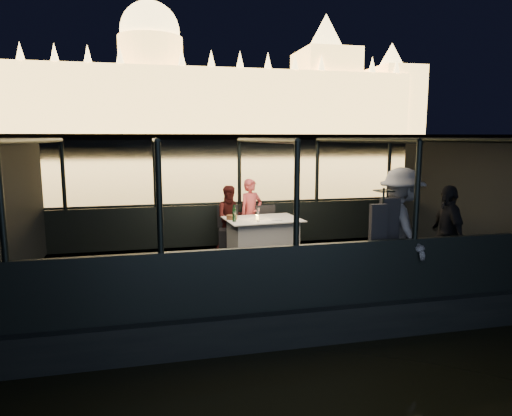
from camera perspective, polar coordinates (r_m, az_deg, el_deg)
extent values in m
plane|color=black|center=(87.83, -11.97, 6.75)|extent=(500.00, 500.00, 0.00)
cube|color=black|center=(8.48, 0.63, -10.81)|extent=(8.60, 4.40, 1.00)
cube|color=black|center=(8.33, 0.63, -7.70)|extent=(8.00, 4.00, 0.04)
cube|color=black|center=(10.12, -2.06, -2.01)|extent=(8.00, 0.08, 0.90)
cube|color=black|center=(6.36, 4.98, -8.60)|extent=(8.00, 0.08, 0.90)
cube|color=#423D33|center=(217.78, -12.76, 8.09)|extent=(400.00, 140.00, 6.00)
cube|color=white|center=(9.06, 0.82, -3.71)|extent=(1.53, 1.17, 0.77)
cube|color=black|center=(9.49, -3.33, -2.75)|extent=(0.51, 0.51, 0.94)
cube|color=black|center=(9.52, 1.43, -2.70)|extent=(0.44, 0.44, 0.92)
imported|color=#D44D4E|center=(9.71, -0.61, -0.67)|extent=(0.63, 0.53, 1.49)
imported|color=#3A1110|center=(9.59, -3.17, -0.81)|extent=(0.65, 0.51, 1.36)
imported|color=white|center=(7.45, 17.59, -3.21)|extent=(0.74, 1.26, 1.90)
imported|color=black|center=(8.01, 22.77, -2.66)|extent=(0.55, 1.00, 1.60)
cylinder|color=#123315|center=(8.66, -2.74, -0.73)|extent=(0.09, 0.09, 0.32)
cylinder|color=brown|center=(8.93, -3.03, -1.16)|extent=(0.28, 0.28, 0.09)
cylinder|color=yellow|center=(8.90, 0.18, -1.18)|extent=(0.07, 0.07, 0.08)
cylinder|color=white|center=(8.85, 2.50, -1.46)|extent=(0.24, 0.24, 0.01)
cylinder|color=silver|center=(9.05, -2.80, -1.23)|extent=(0.29, 0.29, 0.01)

